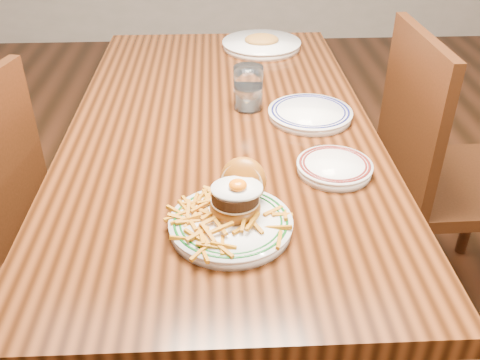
{
  "coord_description": "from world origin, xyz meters",
  "views": [
    {
      "loc": [
        -0.01,
        -1.37,
        1.44
      ],
      "look_at": [
        0.03,
        -0.46,
        0.85
      ],
      "focal_mm": 40.0,
      "sensor_mm": 36.0,
      "label": 1
    }
  ],
  "objects_px": {
    "table": "(222,149)",
    "main_plate": "(233,213)",
    "chair_right": "(440,171)",
    "side_plate": "(334,167)"
  },
  "relations": [
    {
      "from": "table",
      "to": "chair_right",
      "type": "bearing_deg",
      "value": 5.92
    },
    {
      "from": "chair_right",
      "to": "side_plate",
      "type": "height_order",
      "value": "chair_right"
    },
    {
      "from": "table",
      "to": "chair_right",
      "type": "distance_m",
      "value": 0.72
    },
    {
      "from": "chair_right",
      "to": "main_plate",
      "type": "height_order",
      "value": "chair_right"
    },
    {
      "from": "table",
      "to": "main_plate",
      "type": "bearing_deg",
      "value": -88.05
    },
    {
      "from": "chair_right",
      "to": "main_plate",
      "type": "bearing_deg",
      "value": 37.79
    },
    {
      "from": "chair_right",
      "to": "main_plate",
      "type": "relative_size",
      "value": 3.58
    },
    {
      "from": "table",
      "to": "main_plate",
      "type": "height_order",
      "value": "main_plate"
    },
    {
      "from": "table",
      "to": "main_plate",
      "type": "distance_m",
      "value": 0.5
    },
    {
      "from": "table",
      "to": "side_plate",
      "type": "relative_size",
      "value": 8.41
    }
  ]
}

